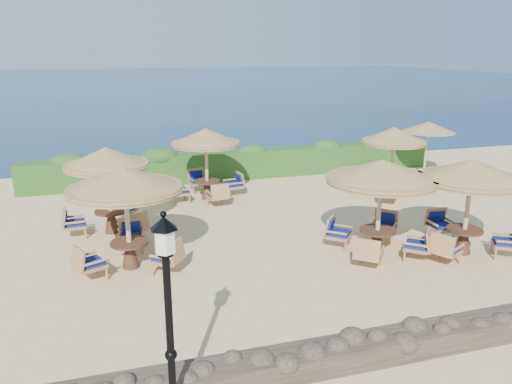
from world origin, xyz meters
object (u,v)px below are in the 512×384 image
cafe_set_4 (206,153)px  cafe_set_2 (470,186)px  cafe_set_0 (126,196)px  cafe_set_1 (381,189)px  extra_parasol (428,127)px  cafe_set_3 (108,174)px  cafe_set_5 (393,147)px  lamp_post (170,333)px

cafe_set_4 → cafe_set_2: bearing=-50.9°
cafe_set_0 → cafe_set_2: (8.82, -1.67, -0.02)m
cafe_set_1 → cafe_set_4: same height
cafe_set_1 → cafe_set_4: (-3.43, 6.43, -0.12)m
cafe_set_4 → extra_parasol: bearing=3.9°
cafe_set_2 → cafe_set_3: same height
extra_parasol → cafe_set_1: 9.57m
cafe_set_2 → cafe_set_5: (0.98, 5.40, -0.00)m
lamp_post → cafe_set_5: lamp_post is taller
cafe_set_3 → extra_parasol: bearing=13.9°
lamp_post → cafe_set_4: 11.66m
lamp_post → extra_parasol: (12.60, 12.00, 0.62)m
lamp_post → cafe_set_1: 7.90m
extra_parasol → cafe_set_3: bearing=-166.1°
cafe_set_1 → cafe_set_5: 5.78m
extra_parasol → cafe_set_2: (-4.10, -7.74, -0.26)m
extra_parasol → cafe_set_1: size_ratio=0.81×
lamp_post → cafe_set_5: bearing=45.6°
cafe_set_0 → cafe_set_2: 8.98m
lamp_post → cafe_set_2: (8.50, 4.26, 0.36)m
extra_parasol → cafe_set_0: bearing=-154.8°
extra_parasol → cafe_set_0: (-12.92, -6.07, -0.24)m
cafe_set_5 → cafe_set_2: bearing=-100.2°
lamp_post → cafe_set_1: bearing=38.3°
cafe_set_0 → cafe_set_5: 10.49m
lamp_post → cafe_set_0: size_ratio=1.14×
extra_parasol → cafe_set_2: 8.76m
lamp_post → extra_parasol: 17.41m
cafe_set_1 → cafe_set_3: same height
cafe_set_4 → cafe_set_3: bearing=-142.9°
cafe_set_3 → cafe_set_5: bearing=5.4°
lamp_post → cafe_set_3: size_ratio=1.20×
cafe_set_2 → cafe_set_4: bearing=129.1°
lamp_post → cafe_set_0: 5.95m
extra_parasol → cafe_set_0: cafe_set_0 is taller
cafe_set_1 → cafe_set_3: 7.90m
cafe_set_1 → lamp_post: bearing=-141.7°
cafe_set_1 → cafe_set_2: bearing=-15.5°
cafe_set_5 → cafe_set_1: bearing=-124.6°
cafe_set_1 → cafe_set_0: bearing=171.0°
cafe_set_1 → cafe_set_5: same height
cafe_set_3 → cafe_set_5: (10.21, 0.97, 0.07)m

